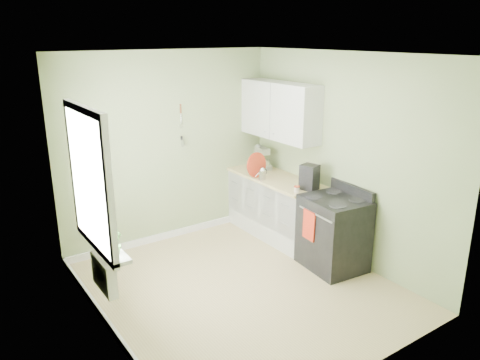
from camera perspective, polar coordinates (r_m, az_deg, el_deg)
floor at (r=5.73m, az=0.19°, el=-13.09°), size 3.20×3.60×0.02m
ceiling at (r=4.94m, az=0.22°, el=15.23°), size 3.20×3.60×0.02m
wall_back at (r=6.68m, az=-8.71°, el=3.83°), size 3.20×0.02×2.70m
wall_left at (r=4.50m, az=-16.90°, el=-3.50°), size 0.02×3.60×2.70m
wall_right at (r=6.20m, az=12.53°, el=2.54°), size 0.02×3.60×2.70m
base_cabinets at (r=6.97m, az=4.29°, el=-3.32°), size 0.60×1.60×0.87m
countertop at (r=6.81m, az=4.31°, el=0.24°), size 0.64×1.60×0.04m
upper_cabinets at (r=6.75m, az=4.86°, el=8.44°), size 0.35×1.40×0.80m
window at (r=4.72m, az=-17.95°, el=-0.07°), size 0.06×1.14×1.44m
window_sill at (r=4.97m, az=-16.42°, el=-7.31°), size 0.18×1.14×0.04m
radiator at (r=5.06m, az=-16.24°, el=-10.98°), size 0.12×0.50×0.35m
wall_utensils at (r=6.70m, az=-7.14°, el=5.81°), size 0.02×0.14×0.58m
stove at (r=6.11m, az=11.33°, el=-6.30°), size 0.74×0.83×1.06m
stand_mixer at (r=7.17m, az=2.72°, el=2.61°), size 0.23×0.33×0.37m
kettle at (r=6.64m, az=2.71°, el=0.79°), size 0.18×0.10×0.18m
coffee_maker at (r=6.27m, az=8.44°, el=0.27°), size 0.24×0.26×0.34m
red_tray at (r=6.72m, az=2.03°, el=1.84°), size 0.37×0.11×0.37m
jar at (r=6.16m, az=6.94°, el=-1.10°), size 0.08×0.08×0.08m
plant_a at (r=4.58m, az=-14.94°, el=-7.07°), size 0.18×0.19×0.30m
plant_b at (r=4.95m, az=-16.67°, el=-5.30°), size 0.15×0.18×0.30m
plant_c at (r=5.14m, az=-17.43°, el=-4.42°), size 0.18×0.18×0.32m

